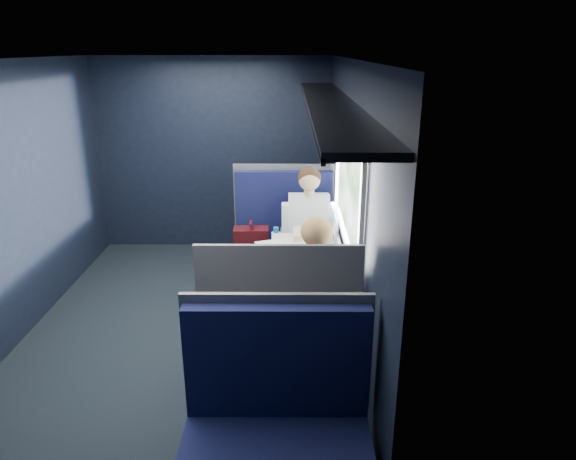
{
  "coord_description": "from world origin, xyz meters",
  "views": [
    {
      "loc": [
        0.92,
        -4.02,
        2.38
      ],
      "look_at": [
        0.9,
        0.0,
        0.95
      ],
      "focal_mm": 32.0,
      "sensor_mm": 36.0,
      "label": 1
    }
  ],
  "objects_px": {
    "seat_bay_far": "(280,343)",
    "seat_row_front": "(285,222)",
    "table": "(304,262)",
    "seat_row_back": "(277,437)",
    "cup": "(326,234)",
    "man": "(309,228)",
    "woman": "(315,292)",
    "seat_bay_near": "(282,250)",
    "laptop": "(328,246)",
    "bottle_small": "(335,226)"
  },
  "relations": [
    {
      "from": "man",
      "to": "woman",
      "type": "height_order",
      "value": "same"
    },
    {
      "from": "bottle_small",
      "to": "cup",
      "type": "xyz_separation_m",
      "value": [
        -0.08,
        -0.05,
        -0.06
      ]
    },
    {
      "from": "seat_row_front",
      "to": "laptop",
      "type": "relative_size",
      "value": 3.72
    },
    {
      "from": "man",
      "to": "bottle_small",
      "type": "height_order",
      "value": "man"
    },
    {
      "from": "seat_bay_far",
      "to": "seat_row_front",
      "type": "xyz_separation_m",
      "value": [
        0.0,
        2.67,
        -0.0
      ]
    },
    {
      "from": "seat_bay_near",
      "to": "cup",
      "type": "distance_m",
      "value": 0.74
    },
    {
      "from": "seat_row_back",
      "to": "bottle_small",
      "type": "relative_size",
      "value": 5.16
    },
    {
      "from": "table",
      "to": "cup",
      "type": "height_order",
      "value": "cup"
    },
    {
      "from": "woman",
      "to": "man",
      "type": "bearing_deg",
      "value": 90.0
    },
    {
      "from": "table",
      "to": "seat_row_back",
      "type": "distance_m",
      "value": 1.82
    },
    {
      "from": "laptop",
      "to": "woman",
      "type": "bearing_deg",
      "value": -100.93
    },
    {
      "from": "seat_bay_far",
      "to": "cup",
      "type": "bearing_deg",
      "value": 72.19
    },
    {
      "from": "man",
      "to": "laptop",
      "type": "xyz_separation_m",
      "value": [
        0.14,
        -0.68,
        0.08
      ]
    },
    {
      "from": "woman",
      "to": "cup",
      "type": "height_order",
      "value": "woman"
    },
    {
      "from": "man",
      "to": "table",
      "type": "bearing_deg",
      "value": -95.52
    },
    {
      "from": "seat_bay_near",
      "to": "man",
      "type": "height_order",
      "value": "man"
    },
    {
      "from": "man",
      "to": "seat_bay_far",
      "type": "bearing_deg",
      "value": -99.03
    },
    {
      "from": "man",
      "to": "laptop",
      "type": "height_order",
      "value": "man"
    },
    {
      "from": "table",
      "to": "bottle_small",
      "type": "height_order",
      "value": "bottle_small"
    },
    {
      "from": "seat_bay_near",
      "to": "seat_row_front",
      "type": "bearing_deg",
      "value": 89.09
    },
    {
      "from": "laptop",
      "to": "cup",
      "type": "height_order",
      "value": "laptop"
    },
    {
      "from": "man",
      "to": "cup",
      "type": "distance_m",
      "value": 0.37
    },
    {
      "from": "laptop",
      "to": "seat_bay_far",
      "type": "bearing_deg",
      "value": -113.58
    },
    {
      "from": "laptop",
      "to": "seat_bay_near",
      "type": "bearing_deg",
      "value": 115.5
    },
    {
      "from": "seat_bay_near",
      "to": "laptop",
      "type": "relative_size",
      "value": 4.04
    },
    {
      "from": "seat_bay_near",
      "to": "seat_row_back",
      "type": "relative_size",
      "value": 1.09
    },
    {
      "from": "table",
      "to": "woman",
      "type": "bearing_deg",
      "value": -84.55
    },
    {
      "from": "seat_bay_near",
      "to": "seat_row_front",
      "type": "xyz_separation_m",
      "value": [
        0.01,
        0.93,
        -0.01
      ]
    },
    {
      "from": "table",
      "to": "laptop",
      "type": "distance_m",
      "value": 0.25
    },
    {
      "from": "seat_bay_near",
      "to": "woman",
      "type": "bearing_deg",
      "value": -80.47
    },
    {
      "from": "seat_row_front",
      "to": "woman",
      "type": "height_order",
      "value": "woman"
    },
    {
      "from": "seat_row_front",
      "to": "bottle_small",
      "type": "xyz_separation_m",
      "value": [
        0.48,
        -1.38,
        0.43
      ]
    },
    {
      "from": "seat_bay_near",
      "to": "bottle_small",
      "type": "relative_size",
      "value": 5.61
    },
    {
      "from": "table",
      "to": "seat_bay_near",
      "type": "bearing_deg",
      "value": 102.79
    },
    {
      "from": "laptop",
      "to": "bottle_small",
      "type": "bearing_deg",
      "value": 77.23
    },
    {
      "from": "seat_row_back",
      "to": "bottle_small",
      "type": "distance_m",
      "value": 2.3
    },
    {
      "from": "table",
      "to": "seat_row_back",
      "type": "height_order",
      "value": "seat_row_back"
    },
    {
      "from": "seat_bay_far",
      "to": "seat_row_front",
      "type": "height_order",
      "value": "seat_bay_far"
    },
    {
      "from": "laptop",
      "to": "cup",
      "type": "distance_m",
      "value": 0.35
    },
    {
      "from": "seat_bay_near",
      "to": "bottle_small",
      "type": "bearing_deg",
      "value": -42.53
    },
    {
      "from": "man",
      "to": "laptop",
      "type": "bearing_deg",
      "value": -78.32
    },
    {
      "from": "table",
      "to": "cup",
      "type": "bearing_deg",
      "value": 59.4
    },
    {
      "from": "seat_row_front",
      "to": "bottle_small",
      "type": "bearing_deg",
      "value": -70.84
    },
    {
      "from": "table",
      "to": "seat_bay_near",
      "type": "xyz_separation_m",
      "value": [
        -0.2,
        0.87,
        -0.24
      ]
    },
    {
      "from": "seat_row_back",
      "to": "woman",
      "type": "bearing_deg",
      "value": 77.07
    },
    {
      "from": "man",
      "to": "seat_bay_near",
      "type": "bearing_deg",
      "value": 147.3
    },
    {
      "from": "cup",
      "to": "man",
      "type": "bearing_deg",
      "value": 113.92
    },
    {
      "from": "seat_bay_near",
      "to": "man",
      "type": "bearing_deg",
      "value": -32.7
    },
    {
      "from": "seat_bay_near",
      "to": "seat_row_back",
      "type": "height_order",
      "value": "seat_bay_near"
    },
    {
      "from": "seat_row_front",
      "to": "seat_row_back",
      "type": "xyz_separation_m",
      "value": [
        0.0,
        -3.59,
        0.0
      ]
    }
  ]
}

